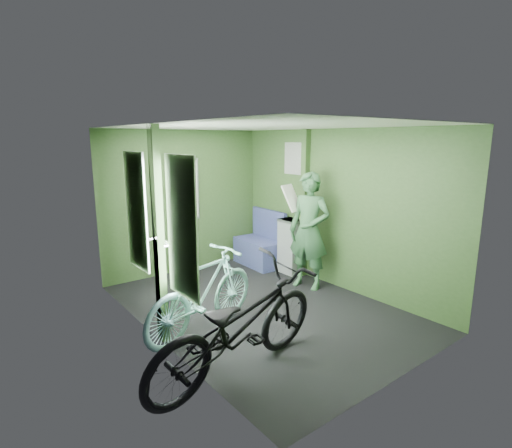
{
  "coord_description": "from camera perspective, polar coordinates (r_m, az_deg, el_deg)",
  "views": [
    {
      "loc": [
        -3.03,
        -3.79,
        2.15
      ],
      "look_at": [
        0.0,
        0.1,
        1.1
      ],
      "focal_mm": 28.0,
      "sensor_mm": 36.0,
      "label": 1
    }
  ],
  "objects": [
    {
      "name": "room",
      "position": [
        4.91,
        0.09,
        3.66
      ],
      "size": [
        4.0,
        4.02,
        2.31
      ],
      "color": "black",
      "rests_on": "ground"
    },
    {
      "name": "bicycle_black",
      "position": [
        3.94,
        -2.3,
        -21.07
      ],
      "size": [
        2.11,
        1.16,
        1.16
      ],
      "primitive_type": "imported",
      "rotation": [
        0.0,
        -0.17,
        1.72
      ],
      "color": "black",
      "rests_on": "ground"
    },
    {
      "name": "bicycle_mint",
      "position": [
        4.72,
        -7.35,
        -15.16
      ],
      "size": [
        1.72,
        0.94,
        1.02
      ],
      "primitive_type": "imported",
      "rotation": [
        0.0,
        -0.08,
        1.83
      ],
      "color": "#7BBFB5",
      "rests_on": "ground"
    },
    {
      "name": "passenger",
      "position": [
        5.82,
        7.58,
        -0.96
      ],
      "size": [
        0.57,
        0.79,
        1.7
      ],
      "rotation": [
        0.0,
        0.0,
        -1.27
      ],
      "color": "#34603C",
      "rests_on": "ground"
    },
    {
      "name": "waste_box",
      "position": [
        6.51,
        4.98,
        -3.2
      ],
      "size": [
        0.26,
        0.37,
        0.89
      ],
      "primitive_type": "cube",
      "color": "gray",
      "rests_on": "ground"
    },
    {
      "name": "bench_seat",
      "position": [
        6.96,
        0.62,
        -3.56
      ],
      "size": [
        0.53,
        0.92,
        0.95
      ],
      "rotation": [
        0.0,
        0.0,
        -0.04
      ],
      "color": "navy",
      "rests_on": "ground"
    }
  ]
}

